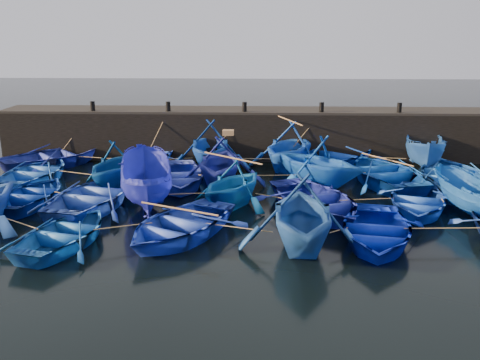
{
  "coord_description": "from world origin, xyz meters",
  "views": [
    {
      "loc": [
        0.78,
        -18.2,
        6.7
      ],
      "look_at": [
        0.0,
        3.2,
        0.7
      ],
      "focal_mm": 40.0,
      "sensor_mm": 36.0,
      "label": 1
    }
  ],
  "objects_px": {
    "boat_13": "(33,194)",
    "boat_8": "(178,175)",
    "boat_0": "(54,156)",
    "wooden_crate": "(228,133)"
  },
  "relations": [
    {
      "from": "boat_8",
      "to": "wooden_crate",
      "type": "bearing_deg",
      "value": -12.08
    },
    {
      "from": "boat_13",
      "to": "wooden_crate",
      "type": "xyz_separation_m",
      "value": [
        7.64,
        2.71,
        2.04
      ]
    },
    {
      "from": "boat_8",
      "to": "wooden_crate",
      "type": "distance_m",
      "value": 2.98
    },
    {
      "from": "boat_0",
      "to": "boat_13",
      "type": "bearing_deg",
      "value": 151.53
    },
    {
      "from": "boat_13",
      "to": "wooden_crate",
      "type": "height_order",
      "value": "wooden_crate"
    },
    {
      "from": "boat_8",
      "to": "boat_13",
      "type": "xyz_separation_m",
      "value": [
        -5.4,
        -2.79,
        -0.08
      ]
    },
    {
      "from": "boat_0",
      "to": "boat_13",
      "type": "xyz_separation_m",
      "value": [
        1.48,
        -6.22,
        -0.11
      ]
    },
    {
      "from": "boat_8",
      "to": "wooden_crate",
      "type": "height_order",
      "value": "wooden_crate"
    },
    {
      "from": "boat_8",
      "to": "boat_0",
      "type": "bearing_deg",
      "value": 143.54
    },
    {
      "from": "boat_13",
      "to": "boat_8",
      "type": "bearing_deg",
      "value": -145.24
    }
  ]
}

